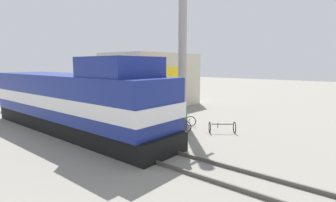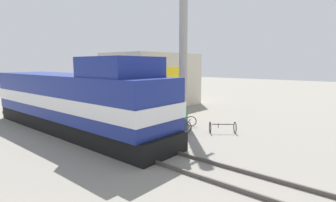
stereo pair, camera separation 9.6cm
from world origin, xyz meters
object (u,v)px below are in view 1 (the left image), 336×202
utility_pole (183,36)px  vendor_umbrella (158,93)px  billboard_sign (173,79)px  person_bystander (184,117)px  locomotive (76,101)px  bicycle_spare (222,127)px  bicycle (188,124)px

utility_pole → vendor_umbrella: size_ratio=4.89×
billboard_sign → person_bystander: bearing=-133.7°
utility_pole → billboard_sign: bearing=61.3°
locomotive → person_bystander: (3.64, -5.11, -0.82)m
utility_pole → bicycle_spare: bearing=-106.7°
utility_pole → bicycle_spare: size_ratio=7.38×
utility_pole → bicycle_spare: utility_pole is taller
vendor_umbrella → bicycle: bearing=-64.9°
locomotive → bicycle_spare: bearing=-51.8°
bicycle_spare → vendor_umbrella: bearing=-108.9°
locomotive → bicycle_spare: (5.24, -6.65, -1.48)m
utility_pole → billboard_sign: (0.84, 1.54, -2.96)m
locomotive → bicycle: (4.73, -4.63, -1.48)m
locomotive → utility_pole: (6.36, -2.92, 4.01)m
locomotive → bicycle: locomotive is taller
locomotive → person_bystander: bearing=-54.6°
utility_pole → bicycle: 5.97m
utility_pole → bicycle_spare: (-1.12, -3.73, -5.49)m
billboard_sign → bicycle: bearing=-127.3°
billboard_sign → bicycle: size_ratio=2.14×
billboard_sign → bicycle: 4.80m
bicycle_spare → billboard_sign: bearing=-148.9°
billboard_sign → person_bystander: size_ratio=2.06×
utility_pole → billboard_sign: utility_pole is taller
locomotive → vendor_umbrella: bearing=-36.2°
billboard_sign → person_bystander: (-3.56, -3.73, -1.87)m
vendor_umbrella → billboard_sign: billboard_sign is taller
utility_pole → billboard_sign: size_ratio=3.08×
person_bystander → vendor_umbrella: bearing=83.6°
billboard_sign → bicycle: (-2.47, -3.25, -2.53)m
bicycle → person_bystander: bearing=89.9°
locomotive → bicycle_spare: size_ratio=9.39×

